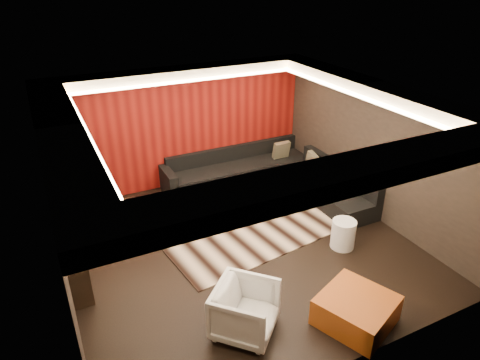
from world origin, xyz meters
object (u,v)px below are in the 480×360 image
armchair (245,310)px  drum_stool (233,195)px  white_side_table (343,234)px  coffee_table (206,214)px  sectional_sofa (271,176)px  orange_ottoman (356,310)px

armchair → drum_stool: bearing=23.1°
white_side_table → armchair: 2.77m
coffee_table → sectional_sofa: 2.07m
orange_ottoman → sectional_sofa: (1.06, 4.32, 0.05)m
white_side_table → orange_ottoman: 1.90m
drum_stool → white_side_table: bearing=-64.6°
coffee_table → armchair: 3.13m
drum_stool → sectional_sofa: 1.21m
armchair → white_side_table: bearing=-22.0°
drum_stool → orange_ottoman: orange_ottoman is taller
orange_ottoman → sectional_sofa: size_ratio=0.27×
coffee_table → sectional_sofa: (1.94, 0.71, 0.14)m
coffee_table → white_side_table: white_side_table is taller
coffee_table → sectional_sofa: size_ratio=0.35×
white_side_table → drum_stool: bearing=115.4°
orange_ottoman → sectional_sofa: bearing=76.3°
drum_stool → white_side_table: (1.13, -2.37, 0.08)m
drum_stool → armchair: bearing=-112.8°
coffee_table → white_side_table: size_ratio=2.30×
armchair → sectional_sofa: armchair is taller
coffee_table → drum_stool: bearing=24.2°
drum_stool → white_side_table: 2.62m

